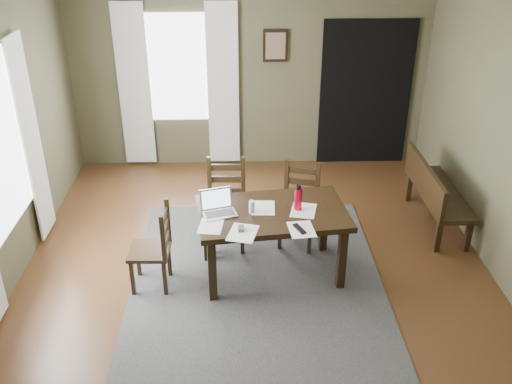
{
  "coord_description": "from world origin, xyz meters",
  "views": [
    {
      "loc": [
        -0.16,
        -4.83,
        3.61
      ],
      "look_at": [
        0.0,
        0.3,
        0.9
      ],
      "focal_mm": 40.0,
      "sensor_mm": 36.0,
      "label": 1
    }
  ],
  "objects_px": {
    "laptop": "(218,207)",
    "water_bottle": "(298,199)",
    "chair_back_left": "(226,205)",
    "chair_end": "(154,248)",
    "bench": "(434,189)",
    "dining_table": "(272,219)",
    "chair_back_right": "(299,206)"
  },
  "relations": [
    {
      "from": "laptop",
      "to": "water_bottle",
      "type": "height_order",
      "value": "water_bottle"
    },
    {
      "from": "chair_back_left",
      "to": "laptop",
      "type": "relative_size",
      "value": 2.59
    },
    {
      "from": "chair_end",
      "to": "bench",
      "type": "xyz_separation_m",
      "value": [
        3.18,
        1.14,
        0.02
      ]
    },
    {
      "from": "chair_back_left",
      "to": "water_bottle",
      "type": "relative_size",
      "value": 3.73
    },
    {
      "from": "chair_back_left",
      "to": "bench",
      "type": "relative_size",
      "value": 0.72
    },
    {
      "from": "dining_table",
      "to": "bench",
      "type": "distance_m",
      "value": 2.22
    },
    {
      "from": "water_bottle",
      "to": "chair_back_left",
      "type": "bearing_deg",
      "value": 141.37
    },
    {
      "from": "chair_end",
      "to": "laptop",
      "type": "distance_m",
      "value": 0.76
    },
    {
      "from": "chair_back_left",
      "to": "water_bottle",
      "type": "xyz_separation_m",
      "value": [
        0.74,
        -0.59,
        0.39
      ]
    },
    {
      "from": "chair_end",
      "to": "dining_table",
      "type": "bearing_deg",
      "value": 100.32
    },
    {
      "from": "bench",
      "to": "water_bottle",
      "type": "relative_size",
      "value": 5.18
    },
    {
      "from": "chair_end",
      "to": "laptop",
      "type": "xyz_separation_m",
      "value": [
        0.64,
        0.17,
        0.37
      ]
    },
    {
      "from": "dining_table",
      "to": "laptop",
      "type": "relative_size",
      "value": 4.09
    },
    {
      "from": "chair_back_right",
      "to": "bench",
      "type": "distance_m",
      "value": 1.68
    },
    {
      "from": "chair_end",
      "to": "water_bottle",
      "type": "height_order",
      "value": "water_bottle"
    },
    {
      "from": "chair_back_left",
      "to": "water_bottle",
      "type": "bearing_deg",
      "value": -37.22
    },
    {
      "from": "chair_end",
      "to": "chair_back_right",
      "type": "relative_size",
      "value": 0.96
    },
    {
      "from": "chair_back_left",
      "to": "water_bottle",
      "type": "height_order",
      "value": "water_bottle"
    },
    {
      "from": "chair_end",
      "to": "chair_back_left",
      "type": "distance_m",
      "value": 1.06
    },
    {
      "from": "chair_back_right",
      "to": "dining_table",
      "type": "bearing_deg",
      "value": -103.24
    },
    {
      "from": "chair_back_left",
      "to": "bench",
      "type": "xyz_separation_m",
      "value": [
        2.47,
        0.35,
        -0.02
      ]
    },
    {
      "from": "bench",
      "to": "water_bottle",
      "type": "distance_m",
      "value": 2.01
    },
    {
      "from": "laptop",
      "to": "chair_back_right",
      "type": "bearing_deg",
      "value": 18.85
    },
    {
      "from": "laptop",
      "to": "water_bottle",
      "type": "distance_m",
      "value": 0.81
    },
    {
      "from": "chair_end",
      "to": "chair_back_right",
      "type": "distance_m",
      "value": 1.73
    },
    {
      "from": "dining_table",
      "to": "bench",
      "type": "height_order",
      "value": "bench"
    },
    {
      "from": "laptop",
      "to": "water_bottle",
      "type": "bearing_deg",
      "value": -14.23
    },
    {
      "from": "dining_table",
      "to": "chair_end",
      "type": "xyz_separation_m",
      "value": [
        -1.19,
        -0.18,
        -0.22
      ]
    },
    {
      "from": "laptop",
      "to": "water_bottle",
      "type": "xyz_separation_m",
      "value": [
        0.81,
        0.03,
        0.07
      ]
    },
    {
      "from": "bench",
      "to": "dining_table",
      "type": "bearing_deg",
      "value": 115.74
    },
    {
      "from": "dining_table",
      "to": "chair_back_right",
      "type": "relative_size",
      "value": 1.68
    },
    {
      "from": "chair_back_right",
      "to": "chair_back_left",
      "type": "bearing_deg",
      "value": -163.45
    }
  ]
}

